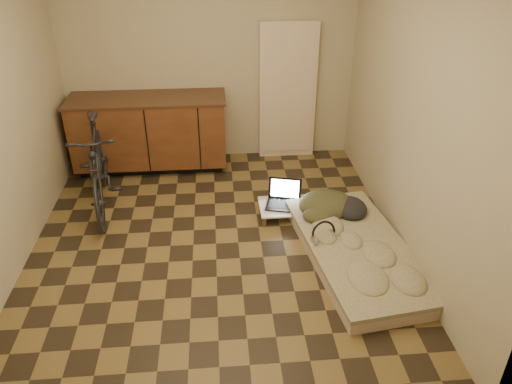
{
  "coord_description": "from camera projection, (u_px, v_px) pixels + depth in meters",
  "views": [
    {
      "loc": [
        0.05,
        -3.96,
        2.86
      ],
      "look_at": [
        0.39,
        0.02,
        0.55
      ],
      "focal_mm": 35.0,
      "sensor_mm": 36.0,
      "label": 1
    }
  ],
  "objects": [
    {
      "name": "room_shell",
      "position": [
        210.0,
        118.0,
        4.19
      ],
      "size": [
        3.5,
        4.0,
        2.6
      ],
      "color": "brown",
      "rests_on": "ground"
    },
    {
      "name": "cabinets",
      "position": [
        150.0,
        133.0,
        6.02
      ],
      "size": [
        1.84,
        0.62,
        0.91
      ],
      "color": "black",
      "rests_on": "ground"
    },
    {
      "name": "appliance_panel",
      "position": [
        288.0,
        92.0,
        6.16
      ],
      "size": [
        0.7,
        0.1,
        1.7
      ],
      "primitive_type": "cube",
      "color": "beige",
      "rests_on": "ground"
    },
    {
      "name": "bicycle",
      "position": [
        97.0,
        162.0,
        5.2
      ],
      "size": [
        0.72,
        1.69,
        1.06
      ],
      "primitive_type": "imported",
      "rotation": [
        0.0,
        0.0,
        0.15
      ],
      "color": "black",
      "rests_on": "ground"
    },
    {
      "name": "futon",
      "position": [
        357.0,
        251.0,
        4.61
      ],
      "size": [
        1.11,
        1.93,
        0.16
      ],
      "rotation": [
        0.0,
        0.0,
        0.14
      ],
      "color": "beige",
      "rests_on": "ground"
    },
    {
      "name": "clothing_pile",
      "position": [
        333.0,
        199.0,
        5.03
      ],
      "size": [
        0.66,
        0.58,
        0.24
      ],
      "primitive_type": null,
      "rotation": [
        0.0,
        0.0,
        0.14
      ],
      "color": "#373921",
      "rests_on": "futon"
    },
    {
      "name": "headphones",
      "position": [
        324.0,
        232.0,
        4.59
      ],
      "size": [
        0.32,
        0.3,
        0.18
      ],
      "primitive_type": null,
      "rotation": [
        0.0,
        0.0,
        0.27
      ],
      "color": "black",
      "rests_on": "futon"
    },
    {
      "name": "lap_desk",
      "position": [
        291.0,
        206.0,
        5.26
      ],
      "size": [
        0.66,
        0.43,
        0.11
      ],
      "rotation": [
        0.0,
        0.0,
        0.01
      ],
      "color": "brown",
      "rests_on": "ground"
    },
    {
      "name": "laptop",
      "position": [
        284.0,
        199.0,
        5.26
      ],
      "size": [
        0.42,
        0.39,
        0.24
      ],
      "rotation": [
        0.0,
        0.0,
        -0.25
      ],
      "color": "black",
      "rests_on": "lap_desk"
    },
    {
      "name": "mouse",
      "position": [
        312.0,
        202.0,
        5.27
      ],
      "size": [
        0.07,
        0.11,
        0.04
      ],
      "primitive_type": "ellipsoid",
      "rotation": [
        0.0,
        0.0,
        0.1
      ],
      "color": "silver",
      "rests_on": "lap_desk"
    }
  ]
}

